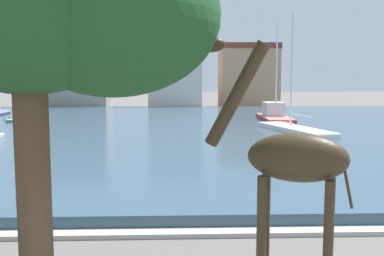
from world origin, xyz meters
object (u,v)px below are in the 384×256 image
object	(u,v)px
sailboat_red	(275,118)
shade_tree	(38,11)
giraffe_statue	(288,162)
sailboat_navy	(1,114)
sailboat_white	(289,131)
sailboat_green	(21,117)

from	to	relation	value
sailboat_red	shade_tree	world-z (taller)	sailboat_red
giraffe_statue	sailboat_red	size ratio (longest dim) A/B	0.53
sailboat_red	sailboat_navy	bearing A→B (deg)	162.38
sailboat_red	shade_tree	distance (m)	32.37
sailboat_white	shade_tree	bearing A→B (deg)	-113.79
sailboat_red	sailboat_green	size ratio (longest dim) A/B	1.01
sailboat_red	sailboat_white	bearing A→B (deg)	-96.45
sailboat_red	sailboat_green	distance (m)	22.67
sailboat_red	sailboat_green	world-z (taller)	sailboat_green
giraffe_statue	shade_tree	bearing A→B (deg)	-176.32
sailboat_red	sailboat_green	bearing A→B (deg)	174.26
giraffe_statue	sailboat_green	world-z (taller)	sailboat_green
giraffe_statue	shade_tree	world-z (taller)	shade_tree
giraffe_statue	sailboat_navy	world-z (taller)	sailboat_navy
giraffe_statue	sailboat_navy	xyz separation A→B (m)	(-20.08, 38.49, -2.05)
sailboat_white	sailboat_red	bearing A→B (deg)	83.55
giraffe_statue	sailboat_navy	distance (m)	43.46
sailboat_green	sailboat_white	world-z (taller)	sailboat_green
sailboat_white	shade_tree	xyz separation A→B (m)	(-9.81, -22.26, 4.46)
giraffe_statue	sailboat_red	world-z (taller)	sailboat_red
sailboat_white	shade_tree	size ratio (longest dim) A/B	1.49
giraffe_statue	sailboat_white	xyz separation A→B (m)	(5.79, 22.00, -2.01)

